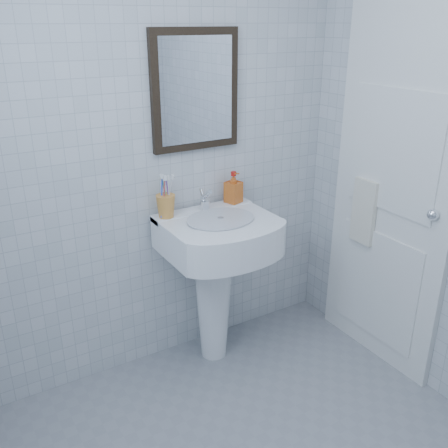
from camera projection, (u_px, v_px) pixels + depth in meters
wall_back at (158, 151)px, 2.62m from camera, size 2.20×0.02×2.50m
washbasin at (215, 265)px, 2.80m from camera, size 0.60×0.44×0.92m
faucet at (205, 201)px, 2.76m from camera, size 0.05×0.12×0.13m
toothbrush_cup at (166, 206)px, 2.65m from camera, size 0.12×0.12×0.12m
soap_dispenser at (233, 187)px, 2.86m from camera, size 0.10×0.10×0.18m
wall_mirror at (196, 90)px, 2.60m from camera, size 0.50×0.04×0.62m
bathroom_door at (391, 196)px, 2.72m from camera, size 0.04×0.80×2.00m
towel_ring at (370, 181)px, 2.80m from camera, size 0.01×0.18×0.18m
hand_towel at (364, 212)px, 2.86m from camera, size 0.03×0.16×0.38m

